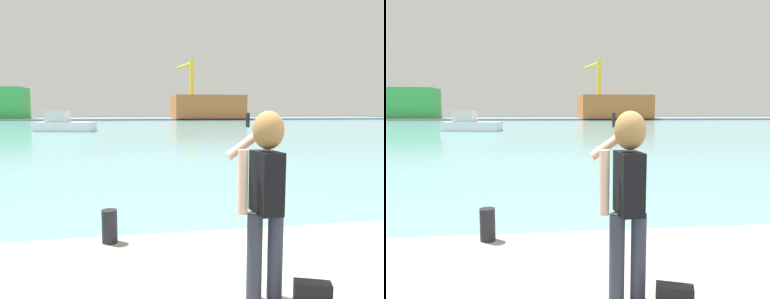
% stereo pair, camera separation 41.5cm
% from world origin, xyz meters
% --- Properties ---
extents(ground_plane, '(220.00, 220.00, 0.00)m').
position_xyz_m(ground_plane, '(0.00, 50.00, 0.00)').
color(ground_plane, '#334751').
extents(harbor_water, '(140.00, 100.00, 0.02)m').
position_xyz_m(harbor_water, '(0.00, 52.00, 0.01)').
color(harbor_water, '#6BA8B2').
rests_on(harbor_water, ground_plane).
extents(far_shore_dock, '(140.00, 20.00, 0.39)m').
position_xyz_m(far_shore_dock, '(0.00, 92.00, 0.20)').
color(far_shore_dock, gray).
rests_on(far_shore_dock, ground_plane).
extents(person_photographer, '(0.53, 0.55, 1.74)m').
position_xyz_m(person_photographer, '(-0.77, 0.04, 1.58)').
color(person_photographer, '#2D3342').
rests_on(person_photographer, quay_promenade).
extents(handbag, '(0.35, 0.24, 0.24)m').
position_xyz_m(handbag, '(-0.39, -0.19, 0.63)').
color(handbag, black).
rests_on(handbag, quay_promenade).
extents(harbor_bollard, '(0.20, 0.20, 0.44)m').
position_xyz_m(harbor_bollard, '(-2.24, 1.76, 0.73)').
color(harbor_bollard, black).
rests_on(harbor_bollard, quay_promenade).
extents(boat_moored, '(6.65, 3.61, 2.27)m').
position_xyz_m(boat_moored, '(-8.98, 38.04, 0.81)').
color(boat_moored, white).
rests_on(boat_moored, harbor_water).
extents(warehouse_right, '(17.24, 12.22, 5.66)m').
position_xyz_m(warehouse_right, '(17.53, 86.94, 3.22)').
color(warehouse_right, '#B26633').
rests_on(warehouse_right, far_shore_dock).
extents(port_crane, '(2.82, 11.85, 14.69)m').
position_xyz_m(port_crane, '(13.66, 90.25, 9.55)').
color(port_crane, yellow).
rests_on(port_crane, far_shore_dock).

